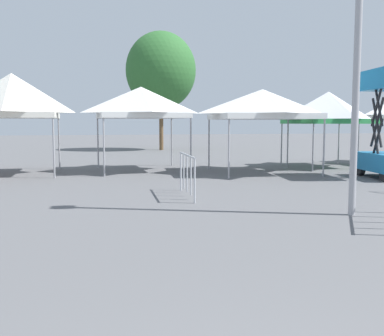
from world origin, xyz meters
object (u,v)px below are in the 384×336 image
at_px(canopy_tent_behind_right, 328,108).
at_px(tree_behind_tents_center, 161,71).
at_px(canopy_tent_behind_left, 141,103).
at_px(canopy_tent_right_of_center, 12,96).
at_px(canopy_tent_behind_center, 262,104).
at_px(crowd_barrier_mid_lot, 187,167).

xyz_separation_m(canopy_tent_behind_right, tree_behind_tents_center, (-4.83, 13.41, 2.90)).
bearing_deg(canopy_tent_behind_left, canopy_tent_behind_right, -2.62).
height_order(canopy_tent_right_of_center, canopy_tent_behind_center, canopy_tent_right_of_center).
height_order(canopy_tent_behind_left, crowd_barrier_mid_lot, canopy_tent_behind_left).
relative_size(canopy_tent_behind_left, tree_behind_tents_center, 0.42).
height_order(canopy_tent_behind_right, tree_behind_tents_center, tree_behind_tents_center).
bearing_deg(canopy_tent_behind_left, tree_behind_tents_center, 77.12).
relative_size(canopy_tent_right_of_center, canopy_tent_behind_left, 1.07).
bearing_deg(canopy_tent_behind_center, canopy_tent_behind_left, 157.64).
distance_m(canopy_tent_right_of_center, crowd_barrier_mid_lot, 8.24).
height_order(canopy_tent_behind_center, crowd_barrier_mid_lot, canopy_tent_behind_center).
bearing_deg(canopy_tent_right_of_center, canopy_tent_behind_center, -9.84).
xyz_separation_m(canopy_tent_behind_center, canopy_tent_behind_right, (3.54, 1.41, -0.05)).
xyz_separation_m(canopy_tent_right_of_center, canopy_tent_behind_right, (12.45, -0.14, -0.33)).
bearing_deg(canopy_tent_right_of_center, tree_behind_tents_center, 60.14).
relative_size(canopy_tent_behind_left, canopy_tent_behind_center, 0.90).
height_order(canopy_tent_behind_left, canopy_tent_behind_center, canopy_tent_behind_left).
bearing_deg(canopy_tent_right_of_center, crowd_barrier_mid_lot, -51.20).
bearing_deg(tree_behind_tents_center, crowd_barrier_mid_lot, -97.68).
distance_m(canopy_tent_right_of_center, canopy_tent_behind_right, 12.46).
distance_m(canopy_tent_behind_left, canopy_tent_behind_center, 4.63).
relative_size(canopy_tent_behind_left, crowd_barrier_mid_lot, 1.62).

